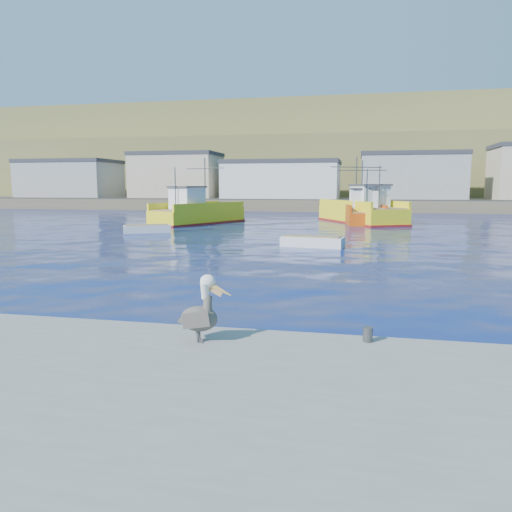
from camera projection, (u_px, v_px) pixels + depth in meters
The scene contains 10 objects.
ground at pixel (257, 315), 14.08m from camera, with size 260.00×260.00×0.00m, color #071152.
dock at pixel (84, 504), 5.33m from camera, with size 70.00×12.00×0.50m, color gray.
dock_bollards at pixel (252, 328), 10.57m from camera, with size 36.20×0.20×0.30m.
far_shore at pixel (352, 163), 118.59m from camera, with size 200.00×81.00×24.00m.
trawler_yellow_a at pixel (197, 213), 48.64m from camera, with size 7.45×11.11×6.42m.
trawler_yellow_b at pixel (362, 212), 49.74m from camera, with size 9.22×12.53×6.60m.
boat_orange at pixel (363, 212), 49.02m from camera, with size 4.77×9.45×6.18m.
skiff_left at pixel (147, 229), 39.11m from camera, with size 3.74×2.78×0.78m.
skiff_mid at pixel (312, 243), 29.97m from camera, with size 3.86×1.84×0.81m.
pelican at pixel (201, 313), 10.04m from camera, with size 1.12×0.53×1.38m.
Camera 1 is at (2.82, -13.42, 3.63)m, focal length 35.00 mm.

